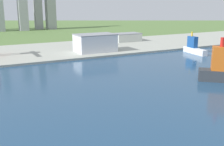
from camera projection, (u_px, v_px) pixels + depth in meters
The scene contains 6 objects.
ground_plane at pixel (107, 92), 206.58m from camera, with size 2400.00×2400.00×0.00m, color #58783D.
water_bay at pixel (156, 123), 154.97m from camera, with size 840.00×360.00×0.15m, color navy.
industrial_pier at pixel (42, 51), 369.62m from camera, with size 840.00×140.00×2.50m, color #A5A89A.
ferry_boat at pixel (194, 47), 360.14m from camera, with size 11.77×40.26×27.05m.
warehouse_main at pixel (95, 43), 359.92m from camera, with size 50.70×31.46×22.39m.
warehouse_annex at pixel (127, 37), 454.79m from camera, with size 43.93×25.76×13.10m.
Camera 1 is at (-87.57, 123.78, 64.56)m, focal length 45.22 mm.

